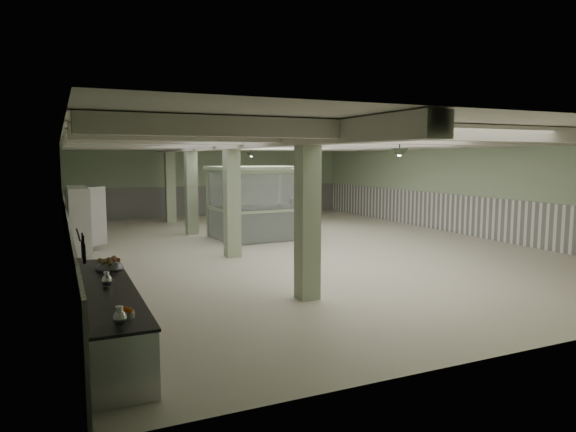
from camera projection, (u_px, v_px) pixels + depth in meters
name	position (u px, v px, depth m)	size (l,w,h in m)	color
floor	(294.00, 246.00, 17.20)	(20.00, 20.00, 0.00)	silver
ceiling	(295.00, 137.00, 16.79)	(14.00, 20.00, 0.02)	white
wall_back	(212.00, 180.00, 26.05)	(14.00, 0.02, 3.60)	#A3B692
wall_front	(567.00, 231.00, 7.93)	(14.00, 0.02, 3.60)	#A3B692
wall_left	(65.00, 199.00, 14.14)	(0.02, 20.00, 3.60)	#A3B692
wall_right	(458.00, 187.00, 19.85)	(0.02, 20.00, 3.60)	#A3B692
wainscot_left	(68.00, 236.00, 14.27)	(0.05, 19.90, 1.50)	white
wainscot_right	(457.00, 214.00, 19.96)	(0.05, 19.90, 1.50)	white
wainscot_back	(212.00, 201.00, 26.15)	(13.90, 0.05, 1.50)	white
girder	(221.00, 143.00, 15.79)	(0.45, 19.90, 0.40)	silver
beam_a	(457.00, 133.00, 10.01)	(13.90, 0.35, 0.32)	silver
beam_b	(383.00, 137.00, 12.28)	(13.90, 0.35, 0.32)	silver
beam_c	(332.00, 140.00, 14.54)	(13.90, 0.35, 0.32)	silver
beam_d	(295.00, 143.00, 16.81)	(13.90, 0.35, 0.32)	silver
beam_e	(266.00, 144.00, 19.07)	(13.90, 0.35, 0.32)	silver
beam_f	(244.00, 146.00, 21.34)	(13.90, 0.35, 0.32)	silver
beam_g	(226.00, 147.00, 23.60)	(13.90, 0.35, 0.32)	silver
column_a	(308.00, 213.00, 10.54)	(0.42, 0.42, 3.60)	#AABC98
column_b	(232.00, 196.00, 15.07)	(0.42, 0.42, 3.60)	#AABC98
column_c	(191.00, 187.00, 19.60)	(0.42, 0.42, 3.60)	#AABC98
column_d	(170.00, 183.00, 23.22)	(0.42, 0.42, 3.60)	#AABC98
hook_rail	(78.00, 234.00, 7.27)	(0.02, 0.02, 1.20)	black
pendant_front	(399.00, 153.00, 12.52)	(0.44, 0.44, 0.22)	#2F3E2E
pendant_mid	(302.00, 154.00, 17.51)	(0.44, 0.44, 0.22)	#2F3E2E
pendant_back	(251.00, 155.00, 22.04)	(0.44, 0.44, 0.22)	#2F3E2E
prep_counter	(107.00, 314.00, 8.13)	(0.84, 4.79, 0.91)	silver
pitcher_near	(120.00, 316.00, 6.20)	(0.17, 0.19, 0.24)	silver
pitcher_far	(107.00, 279.00, 8.10)	(0.16, 0.19, 0.24)	silver
veg_colander	(109.00, 264.00, 9.28)	(0.49, 0.49, 0.22)	#46464C
orange_bowl	(126.00, 315.00, 6.51)	(0.21, 0.21, 0.08)	#B2B2B7
skillet_near	(84.00, 254.00, 6.96)	(0.27, 0.27, 0.04)	black
skillet_far	(83.00, 250.00, 7.30)	(0.26, 0.26, 0.03)	black
walkin_cooler	(79.00, 224.00, 15.29)	(1.01, 2.12, 1.95)	silver
guard_booth	(259.00, 190.00, 18.65)	(3.42, 2.95, 2.62)	#98AE8B
filing_cabinet	(296.00, 216.00, 19.61)	(0.46, 0.66, 1.42)	#606251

